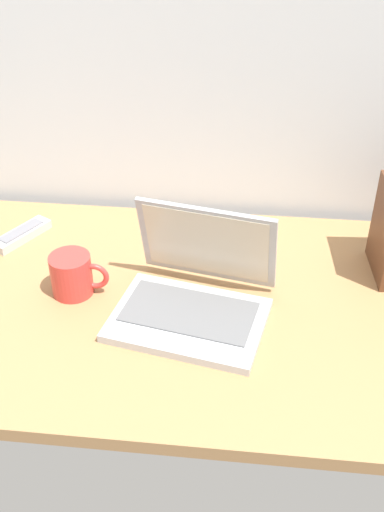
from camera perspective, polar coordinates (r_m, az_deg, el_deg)
name	(u,v)px	position (r m, az deg, el deg)	size (l,w,h in m)	color
desk	(192,307)	(1.35, 0.00, -4.71)	(1.60, 0.76, 0.03)	#A87A4C
laptop	(195,293)	(1.29, 0.26, -3.43)	(0.35, 0.33, 0.21)	#B2B5BA
coffee_mug	(73,274)	(1.36, -11.00, -1.68)	(0.13, 0.09, 0.09)	red
remote_control_near	(22,234)	(1.59, -15.51, 1.94)	(0.12, 0.16, 0.02)	#B7B7B7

